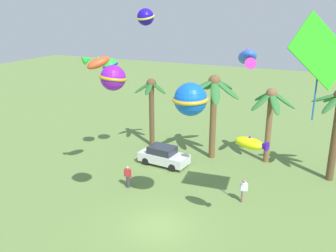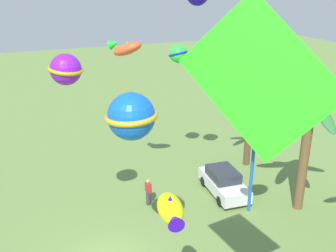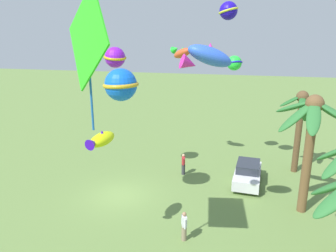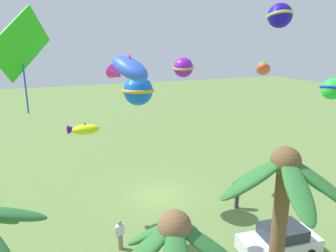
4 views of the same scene
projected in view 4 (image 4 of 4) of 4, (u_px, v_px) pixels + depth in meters
The scene contains 13 objects.
ground_plane at pixel (158, 195), 21.55m from camera, with size 120.00×120.00×0.00m, color olive.
palm_tree_1 at pixel (283, 196), 10.46m from camera, with size 4.30×4.30×6.93m.
parked_car_0 at pixel (280, 240), 15.40m from camera, with size 4.04×2.05×1.51m.
spectator_0 at pixel (237, 196), 19.67m from camera, with size 0.55×0.28×1.59m.
spectator_1 at pixel (120, 235), 15.75m from camera, with size 0.52×0.34×1.59m.
kite_fish_0 at pixel (83, 129), 17.52m from camera, with size 1.85×1.10×0.73m.
kite_ball_1 at pixel (332, 89), 16.09m from camera, with size 1.59×1.60×1.10m.
kite_diamond_2 at pixel (21, 46), 14.60m from camera, with size 2.67×2.62×5.06m.
kite_ball_3 at pixel (138, 91), 18.29m from camera, with size 2.58×2.59×1.73m.
kite_ball_4 at pixel (183, 67), 20.74m from camera, with size 2.04×2.04×1.31m.
kite_fish_5 at pixel (128, 68), 13.04m from camera, with size 1.81×2.62×1.44m.
kite_ball_6 at pixel (280, 16), 14.46m from camera, with size 1.38×1.38×1.12m.
kite_fish_7 at pixel (263, 68), 18.69m from camera, with size 1.66×1.94×1.12m.
Camera 4 is at (6.50, 18.50, 10.15)m, focal length 33.64 mm.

